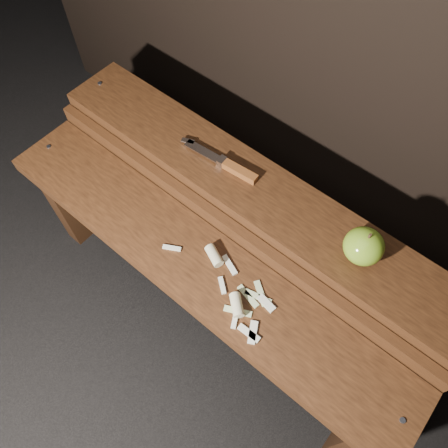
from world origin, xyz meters
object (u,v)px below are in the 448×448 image
Objects in this scene: bench_front_tier at (194,275)px; apple at (364,246)px; bench_rear_tier at (250,205)px; knife at (230,166)px.

bench_front_tier is 0.42m from apple.
bench_rear_tier is 5.12× the size of knife.
bench_front_tier is 5.12× the size of knife.
apple is at bearing 37.32° from bench_front_tier.
apple reaches higher than knife.
apple is 0.39× the size of knife.
bench_front_tier is 0.29m from knife.
apple reaches higher than bench_rear_tier.
knife is (-0.38, 0.00, -0.03)m from apple.
knife is at bearing 174.31° from bench_rear_tier.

